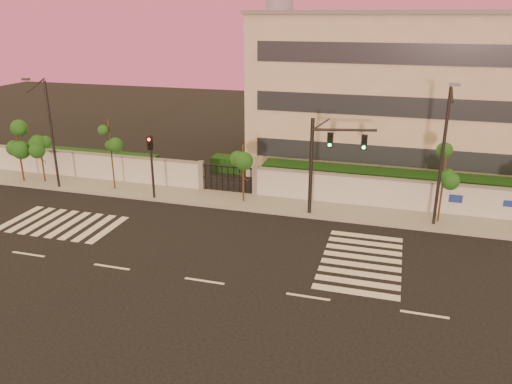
# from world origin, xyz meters

# --- Properties ---
(ground) EXTENTS (120.00, 120.00, 0.00)m
(ground) POSITION_xyz_m (0.00, 0.00, 0.00)
(ground) COLOR black
(ground) RESTS_ON ground
(sidewalk) EXTENTS (60.00, 3.00, 0.15)m
(sidewalk) POSITION_xyz_m (0.00, 10.50, 0.07)
(sidewalk) COLOR gray
(sidewalk) RESTS_ON ground
(perimeter_wall) EXTENTS (60.00, 0.36, 2.20)m
(perimeter_wall) POSITION_xyz_m (0.10, 12.00, 1.07)
(perimeter_wall) COLOR silver
(perimeter_wall) RESTS_ON ground
(hedge_row) EXTENTS (41.00, 4.25, 1.80)m
(hedge_row) POSITION_xyz_m (1.17, 14.74, 0.82)
(hedge_row) COLOR #103512
(hedge_row) RESTS_ON ground
(institutional_building) EXTENTS (24.40, 12.40, 12.25)m
(institutional_building) POSITION_xyz_m (9.00, 21.99, 6.16)
(institutional_building) COLOR #B7AD9B
(institutional_building) RESTS_ON ground
(road_markings) EXTENTS (57.00, 7.62, 0.02)m
(road_markings) POSITION_xyz_m (-1.58, 3.76, 0.01)
(road_markings) COLOR silver
(road_markings) RESTS_ON ground
(street_tree_a) EXTENTS (1.64, 1.31, 4.50)m
(street_tree_a) POSITION_xyz_m (-18.59, 10.01, 3.32)
(street_tree_a) COLOR #382314
(street_tree_a) RESTS_ON ground
(street_tree_b) EXTENTS (1.44, 1.15, 3.77)m
(street_tree_b) POSITION_xyz_m (-16.92, 10.28, 2.78)
(street_tree_b) COLOR #382314
(street_tree_b) RESTS_ON ground
(street_tree_c) EXTENTS (1.36, 1.08, 5.16)m
(street_tree_c) POSITION_xyz_m (-11.00, 10.28, 3.79)
(street_tree_c) COLOR #382314
(street_tree_c) RESTS_ON ground
(street_tree_d) EXTENTS (1.55, 1.23, 4.05)m
(street_tree_d) POSITION_xyz_m (-1.34, 10.46, 2.99)
(street_tree_d) COLOR #382314
(street_tree_d) RESTS_ON ground
(street_tree_e) EXTENTS (1.46, 1.17, 4.80)m
(street_tree_e) POSITION_xyz_m (11.02, 10.45, 3.53)
(street_tree_e) COLOR #382314
(street_tree_e) RESTS_ON ground
(traffic_signal_main) EXTENTS (3.87, 1.00, 6.17)m
(traffic_signal_main) POSITION_xyz_m (4.03, 9.65, 3.90)
(traffic_signal_main) COLOR black
(traffic_signal_main) RESTS_ON ground
(traffic_signal_secondary) EXTENTS (0.36, 0.34, 4.58)m
(traffic_signal_secondary) POSITION_xyz_m (-7.44, 9.36, 2.90)
(traffic_signal_secondary) COLOR black
(traffic_signal_secondary) RESTS_ON ground
(streetlight_west) EXTENTS (0.48, 1.95, 8.11)m
(streetlight_west) POSITION_xyz_m (-15.15, 9.34, 4.38)
(streetlight_west) COLOR black
(streetlight_west) RESTS_ON ground
(streetlight_east) EXTENTS (0.52, 2.09, 8.68)m
(streetlight_east) POSITION_xyz_m (10.73, 9.77, 4.69)
(streetlight_east) COLOR black
(streetlight_east) RESTS_ON ground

